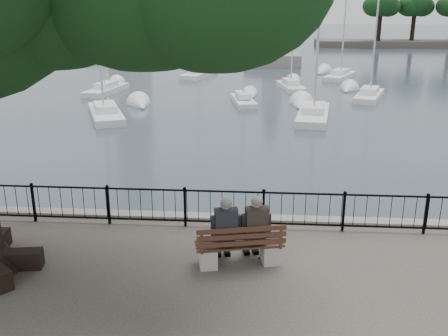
# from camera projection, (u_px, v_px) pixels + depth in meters

# --- Properties ---
(harbor) EXTENTS (260.00, 260.00, 1.20)m
(harbor) POSITION_uv_depth(u_px,v_px,m) (225.00, 236.00, 13.46)
(harbor) COLOR gray
(harbor) RESTS_ON ground
(railing) EXTENTS (22.06, 0.06, 1.00)m
(railing) POSITION_uv_depth(u_px,v_px,m) (224.00, 207.00, 12.66)
(railing) COLOR black
(railing) RESTS_ON ground
(bench) EXTENTS (2.00, 0.98, 1.01)m
(bench) POSITION_uv_depth(u_px,v_px,m) (240.00, 250.00, 10.85)
(bench) COLOR #A1A09D
(bench) RESTS_ON ground
(person_left) EXTENTS (0.57, 0.86, 1.60)m
(person_left) POSITION_uv_depth(u_px,v_px,m) (225.00, 233.00, 10.79)
(person_left) COLOR black
(person_left) RESTS_ON ground
(person_right) EXTENTS (0.57, 0.86, 1.60)m
(person_right) POSITION_uv_depth(u_px,v_px,m) (255.00, 231.00, 10.88)
(person_right) COLOR black
(person_right) RESTS_ON ground
(lion_monument) EXTENTS (6.30, 6.30, 9.22)m
(lion_monument) POSITION_uv_depth(u_px,v_px,m) (273.00, 45.00, 57.28)
(lion_monument) COLOR gray
(lion_monument) RESTS_ON ground
(sailboat_a) EXTENTS (3.87, 6.22, 12.25)m
(sailboat_a) POSITION_uv_depth(u_px,v_px,m) (106.00, 112.00, 30.29)
(sailboat_a) COLOR white
(sailboat_a) RESTS_ON ground
(sailboat_b) EXTENTS (2.10, 4.76, 10.42)m
(sailboat_b) POSITION_uv_depth(u_px,v_px,m) (243.00, 99.00, 34.73)
(sailboat_b) COLOR white
(sailboat_b) RESTS_ON ground
(sailboat_c) EXTENTS (2.61, 6.38, 12.30)m
(sailboat_c) POSITION_uv_depth(u_px,v_px,m) (313.00, 113.00, 29.98)
(sailboat_c) COLOR white
(sailboat_c) RESTS_ON ground
(sailboat_d) EXTENTS (3.28, 5.79, 9.35)m
(sailboat_d) POSITION_uv_depth(u_px,v_px,m) (369.00, 95.00, 36.54)
(sailboat_d) COLOR white
(sailboat_d) RESTS_ON ground
(sailboat_e) EXTENTS (2.30, 5.77, 12.70)m
(sailboat_e) POSITION_uv_depth(u_px,v_px,m) (106.00, 88.00, 39.10)
(sailboat_e) COLOR white
(sailboat_e) RESTS_ON ground
(sailboat_f) EXTENTS (2.35, 5.27, 10.66)m
(sailboat_f) POSITION_uv_depth(u_px,v_px,m) (291.00, 85.00, 40.87)
(sailboat_f) COLOR white
(sailboat_f) RESTS_ON ground
(sailboat_g) EXTENTS (3.89, 6.18, 10.50)m
(sailboat_g) POSITION_uv_depth(u_px,v_px,m) (340.00, 75.00, 46.97)
(sailboat_g) COLOR white
(sailboat_g) RESTS_ON ground
(sailboat_h) EXTENTS (3.07, 6.23, 14.98)m
(sailboat_h) POSITION_uv_depth(u_px,v_px,m) (199.00, 72.00, 48.16)
(sailboat_h) COLOR white
(sailboat_h) RESTS_ON ground
(far_shore) EXTENTS (30.00, 8.60, 9.18)m
(far_shore) POSITION_uv_depth(u_px,v_px,m) (412.00, 23.00, 83.09)
(far_shore) COLOR #423D38
(far_shore) RESTS_ON ground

